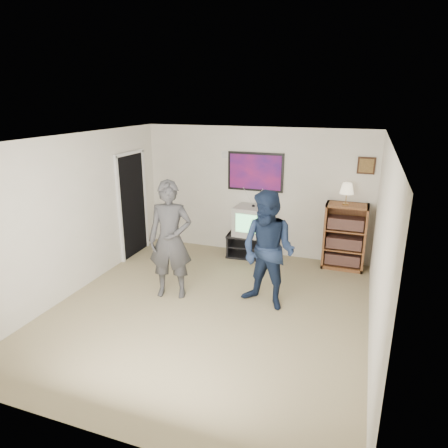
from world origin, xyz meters
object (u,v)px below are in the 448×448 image
Objects in this scene: bookshelf at (345,236)px; person_short at (268,251)px; crt_television at (253,221)px; person_tall at (170,240)px; media_stand at (251,245)px.

bookshelf is 0.68× the size of person_short.
crt_television is 1.72m from bookshelf.
person_tall reaches higher than bookshelf.
crt_television is 0.38× the size of person_short.
person_short is (-0.99, -1.87, 0.28)m from bookshelf.
bookshelf is at bearing 5.44° from crt_television.
bookshelf is 3.22m from person_tall.
crt_television is 0.36× the size of person_tall.
crt_television is 0.56× the size of bookshelf.
media_stand is 1.41× the size of crt_television.
media_stand is 0.79× the size of bookshelf.
media_stand is 0.51m from crt_television.
person_short is (0.76, -1.82, 0.66)m from media_stand.
person_tall is (-0.74, -1.98, 0.70)m from media_stand.
person_short is (1.50, 0.16, -0.04)m from person_tall.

